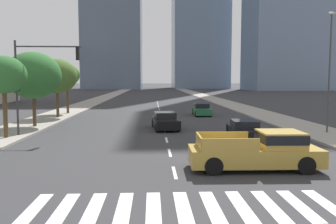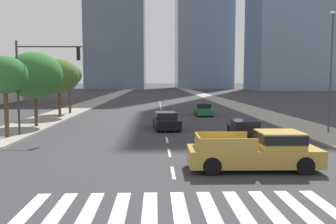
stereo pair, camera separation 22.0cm
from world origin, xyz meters
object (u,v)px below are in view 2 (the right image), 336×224
(sedan_black_1, at_px, (166,121))
(street_tree_nearest, at_px, (5,75))
(pickup_truck, at_px, (260,151))
(sedan_green_2, at_px, (203,110))
(traffic_signal_far, at_px, (41,71))
(street_tree_second, at_px, (35,75))
(street_tree_fourth, at_px, (69,75))
(street_lamp_east, at_px, (331,64))
(sedan_black_0, at_px, (245,130))
(street_tree_third, at_px, (59,76))

(sedan_black_1, xyz_separation_m, street_tree_nearest, (-10.54, -4.42, 3.56))
(pickup_truck, height_order, street_tree_nearest, street_tree_nearest)
(sedan_black_1, distance_m, sedan_green_2, 11.53)
(traffic_signal_far, bearing_deg, street_tree_second, 113.26)
(street_tree_nearest, bearing_deg, street_tree_fourth, 90.00)
(street_tree_nearest, bearing_deg, street_lamp_east, 3.08)
(pickup_truck, xyz_separation_m, street_tree_nearest, (-14.18, 8.29, 3.37))
(sedan_black_0, height_order, street_lamp_east, street_lamp_east)
(street_tree_fourth, bearing_deg, street_tree_nearest, -90.00)
(pickup_truck, distance_m, sedan_black_0, 8.34)
(sedan_black_0, xyz_separation_m, street_tree_third, (-15.69, 12.66, 3.69))
(traffic_signal_far, xyz_separation_m, street_tree_third, (-1.96, 11.54, -0.24))
(sedan_green_2, xyz_separation_m, street_tree_third, (-14.95, -2.51, 3.64))
(street_tree_third, bearing_deg, street_lamp_east, -27.40)
(sedan_black_1, height_order, street_tree_second, street_tree_second)
(street_lamp_east, height_order, street_tree_fourth, street_lamp_east)
(sedan_black_0, distance_m, sedan_black_1, 6.85)
(sedan_black_0, xyz_separation_m, sedan_green_2, (-0.74, 15.17, 0.05))
(street_tree_fourth, bearing_deg, street_tree_third, -90.00)
(street_lamp_east, bearing_deg, street_tree_fourth, 144.63)
(sedan_black_1, relative_size, sedan_green_2, 1.00)
(sedan_black_1, height_order, street_tree_third, street_tree_third)
(traffic_signal_far, height_order, street_tree_fourth, traffic_signal_far)
(sedan_green_2, distance_m, street_lamp_east, 16.16)
(sedan_green_2, distance_m, street_tree_third, 15.59)
(traffic_signal_far, bearing_deg, street_lamp_east, 0.45)
(traffic_signal_far, distance_m, street_tree_second, 4.96)
(street_tree_nearest, bearing_deg, street_tree_second, 90.00)
(street_tree_second, distance_m, street_tree_third, 6.99)
(traffic_signal_far, relative_size, street_tree_third, 1.09)
(street_lamp_east, height_order, street_tree_second, street_lamp_east)
(traffic_signal_far, height_order, street_tree_second, traffic_signal_far)
(sedan_green_2, height_order, street_tree_third, street_tree_third)
(street_tree_fourth, bearing_deg, sedan_green_2, -6.49)
(street_tree_second, bearing_deg, street_lamp_east, -11.33)
(street_lamp_east, distance_m, street_tree_fourth, 26.94)
(pickup_truck, distance_m, traffic_signal_far, 15.80)
(sedan_black_1, bearing_deg, sedan_green_2, 152.51)
(sedan_green_2, bearing_deg, street_tree_second, -56.46)
(pickup_truck, relative_size, traffic_signal_far, 0.88)
(traffic_signal_far, xyz_separation_m, street_lamp_east, (20.00, 0.16, 0.49))
(sedan_black_0, height_order, street_tree_third, street_tree_third)
(street_tree_second, bearing_deg, traffic_signal_far, -66.74)
(street_lamp_east, height_order, street_tree_third, street_lamp_east)
(sedan_black_0, relative_size, traffic_signal_far, 0.72)
(sedan_black_1, distance_m, street_tree_second, 11.20)
(pickup_truck, height_order, street_tree_third, street_tree_third)
(sedan_green_2, distance_m, street_tree_second, 18.08)
(street_lamp_east, bearing_deg, pickup_truck, -129.39)
(pickup_truck, height_order, street_tree_second, street_tree_second)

